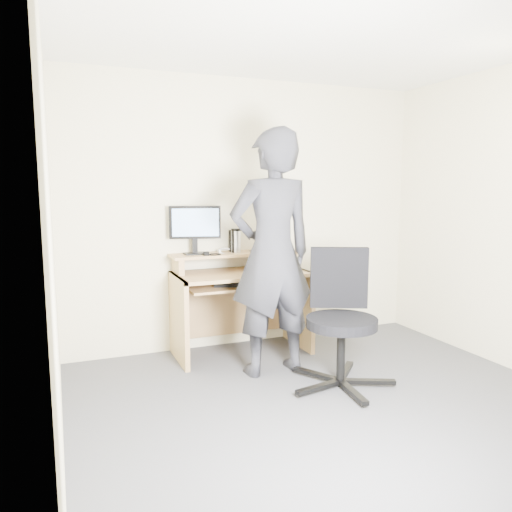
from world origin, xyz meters
TOP-DOWN VIEW (x-y plane):
  - ground at (0.00, 0.00)m, footprint 3.50×3.50m
  - back_wall at (0.00, 1.75)m, footprint 3.50×0.02m
  - ceiling at (0.00, 0.00)m, footprint 3.50×3.50m
  - desk at (-0.20, 1.53)m, footprint 1.20×0.60m
  - monitor at (-0.58, 1.61)m, footprint 0.45×0.14m
  - external_drive at (-0.20, 1.64)m, footprint 0.08×0.13m
  - travel_mug at (-0.19, 1.61)m, footprint 0.10×0.10m
  - smartphone at (-0.02, 1.55)m, footprint 0.08×0.13m
  - charger at (-0.51, 1.50)m, footprint 0.05×0.04m
  - headphones at (-0.28, 1.63)m, footprint 0.16×0.16m
  - keyboard at (-0.25, 1.36)m, footprint 0.49×0.30m
  - mouse at (0.17, 1.35)m, footprint 0.10×0.06m
  - office_chair at (0.26, 0.51)m, footprint 0.80×0.79m
  - person at (-0.13, 0.91)m, footprint 0.74×0.50m

SIDE VIEW (x-z plane):
  - ground at x=0.00m, z-range 0.00..0.00m
  - desk at x=-0.20m, z-range 0.09..1.00m
  - office_chair at x=0.26m, z-range 0.05..1.06m
  - keyboard at x=-0.25m, z-range 0.65..0.68m
  - mouse at x=0.17m, z-range 0.75..0.79m
  - smartphone at x=-0.02m, z-range 0.91..0.92m
  - headphones at x=-0.28m, z-range 0.89..0.95m
  - charger at x=-0.51m, z-range 0.91..0.94m
  - person at x=-0.13m, z-range 0.00..1.97m
  - travel_mug at x=-0.19m, z-range 0.91..1.11m
  - external_drive at x=-0.20m, z-range 0.91..1.11m
  - monitor at x=-0.58m, z-range 0.95..1.39m
  - back_wall at x=0.00m, z-range 0.00..2.50m
  - ceiling at x=0.00m, z-range 2.49..2.51m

